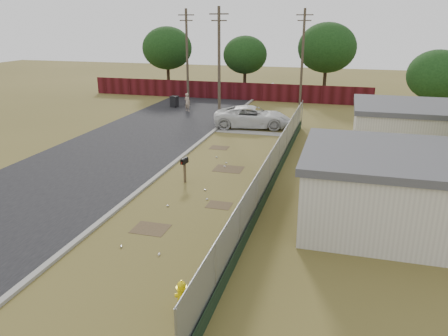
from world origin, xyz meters
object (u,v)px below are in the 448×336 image
(fire_hydrant, at_px, (182,295))
(mailbox, at_px, (184,163))
(pickup_truck, at_px, (252,117))
(trash_bin, at_px, (174,101))
(pedestrian, at_px, (187,102))

(fire_hydrant, bearing_deg, mailbox, 109.93)
(fire_hydrant, relative_size, pickup_truck, 0.16)
(mailbox, relative_size, trash_bin, 1.25)
(pickup_truck, bearing_deg, mailbox, 166.66)
(fire_hydrant, relative_size, mailbox, 0.69)
(trash_bin, bearing_deg, mailbox, -66.83)
(fire_hydrant, xyz_separation_m, pickup_truck, (-2.76, 22.68, 0.39))
(pickup_truck, bearing_deg, fire_hydrant, 177.06)
(mailbox, bearing_deg, pedestrian, 109.66)
(mailbox, height_order, trash_bin, mailbox)
(fire_hydrant, distance_m, pickup_truck, 22.85)
(pedestrian, bearing_deg, fire_hydrant, 132.23)
(mailbox, distance_m, pickup_truck, 12.94)
(fire_hydrant, xyz_separation_m, mailbox, (-3.54, 9.76, 0.62))
(pickup_truck, relative_size, pedestrian, 3.57)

